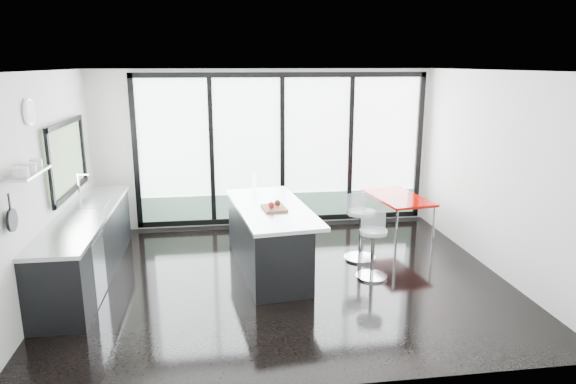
{
  "coord_description": "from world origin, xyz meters",
  "views": [
    {
      "loc": [
        -0.87,
        -6.54,
        2.89
      ],
      "look_at": [
        0.1,
        0.3,
        1.15
      ],
      "focal_mm": 32.0,
      "sensor_mm": 36.0,
      "label": 1
    }
  ],
  "objects": [
    {
      "name": "floor",
      "position": [
        0.0,
        0.0,
        0.0
      ],
      "size": [
        6.0,
        5.0,
        0.0
      ],
      "primitive_type": "cube",
      "color": "black",
      "rests_on": "ground"
    },
    {
      "name": "ceiling",
      "position": [
        0.0,
        0.0,
        2.8
      ],
      "size": [
        6.0,
        5.0,
        0.0
      ],
      "primitive_type": "cube",
      "color": "white",
      "rests_on": "wall_back"
    },
    {
      "name": "wall_back",
      "position": [
        0.27,
        2.47,
        1.27
      ],
      "size": [
        6.0,
        0.09,
        2.8
      ],
      "color": "silver",
      "rests_on": "ground"
    },
    {
      "name": "wall_front",
      "position": [
        0.0,
        -2.5,
        1.4
      ],
      "size": [
        6.0,
        0.0,
        2.8
      ],
      "primitive_type": "cube",
      "color": "silver",
      "rests_on": "ground"
    },
    {
      "name": "wall_left",
      "position": [
        -2.97,
        0.27,
        1.56
      ],
      "size": [
        0.26,
        5.0,
        2.8
      ],
      "color": "silver",
      "rests_on": "ground"
    },
    {
      "name": "wall_right",
      "position": [
        3.0,
        0.0,
        1.4
      ],
      "size": [
        0.0,
        5.0,
        2.8
      ],
      "primitive_type": "cube",
      "color": "silver",
      "rests_on": "ground"
    },
    {
      "name": "counter_cabinets",
      "position": [
        -2.67,
        0.4,
        0.46
      ],
      "size": [
        0.69,
        3.24,
        1.36
      ],
      "color": "black",
      "rests_on": "floor"
    },
    {
      "name": "island",
      "position": [
        -0.2,
        0.37,
        0.47
      ],
      "size": [
        1.22,
        2.38,
        1.21
      ],
      "color": "black",
      "rests_on": "floor"
    },
    {
      "name": "bar_stool_near",
      "position": [
        1.21,
        -0.15,
        0.35
      ],
      "size": [
        0.54,
        0.54,
        0.7
      ],
      "primitive_type": "cylinder",
      "rotation": [
        0.0,
        0.0,
        -0.26
      ],
      "color": "silver",
      "rests_on": "floor"
    },
    {
      "name": "bar_stool_far",
      "position": [
        1.24,
        0.55,
        0.38
      ],
      "size": [
        0.61,
        0.61,
        0.77
      ],
      "primitive_type": "cylinder",
      "rotation": [
        0.0,
        0.0,
        0.32
      ],
      "color": "silver",
      "rests_on": "floor"
    },
    {
      "name": "red_table",
      "position": [
        2.13,
        1.46,
        0.36
      ],
      "size": [
        0.94,
        1.42,
        0.71
      ],
      "primitive_type": "cube",
      "rotation": [
        0.0,
        0.0,
        0.14
      ],
      "color": "#9F0400",
      "rests_on": "floor"
    }
  ]
}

